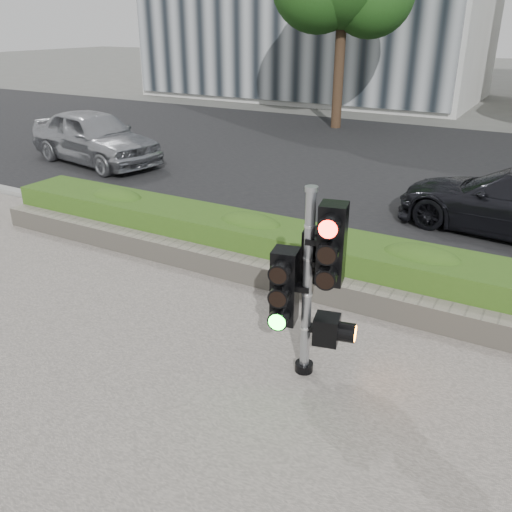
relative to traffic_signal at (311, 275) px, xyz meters
name	(u,v)px	position (x,y,z in m)	size (l,w,h in m)	color
ground	(230,362)	(-0.86, -0.26, -1.21)	(120.00, 120.00, 0.00)	#51514C
road	(431,170)	(-0.86, 9.74, -1.20)	(60.00, 13.00, 0.02)	black
curb	(333,261)	(-0.86, 2.89, -1.15)	(60.00, 0.25, 0.12)	gray
stone_wall	(300,283)	(-0.86, 1.64, -1.01)	(12.00, 0.32, 0.34)	gray
hedge	(319,256)	(-0.86, 2.29, -0.84)	(12.00, 1.00, 0.68)	olive
traffic_signal	(311,275)	(0.00, 0.00, 0.00)	(0.77, 0.63, 2.14)	black
car_silver	(94,137)	(-9.07, 5.95, -0.47)	(1.70, 4.22, 1.44)	#9FA1A6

